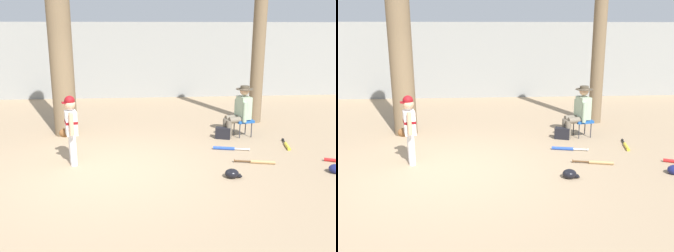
{
  "view_description": "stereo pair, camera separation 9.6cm",
  "coord_description": "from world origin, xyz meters",
  "views": [
    {
      "loc": [
        0.51,
        -6.24,
        2.48
      ],
      "look_at": [
        1.07,
        0.25,
        0.75
      ],
      "focal_mm": 39.46,
      "sensor_mm": 36.0,
      "label": 1
    },
    {
      "loc": [
        0.61,
        -6.25,
        2.48
      ],
      "look_at": [
        1.07,
        0.25,
        0.75
      ],
      "focal_mm": 39.46,
      "sensor_mm": 36.0,
      "label": 2
    }
  ],
  "objects": [
    {
      "name": "tree_near_player",
      "position": [
        -1.19,
        2.52,
        2.47
      ],
      "size": [
        0.8,
        0.8,
        5.73
      ],
      "color": "brown",
      "rests_on": "ground"
    },
    {
      "name": "folding_stool",
      "position": [
        3.0,
        1.99,
        0.36
      ],
      "size": [
        0.47,
        0.47,
        0.41
      ],
      "color": "#194C9E",
      "rests_on": "ground"
    },
    {
      "name": "young_ballplayer",
      "position": [
        -0.71,
        0.45,
        0.74
      ],
      "size": [
        0.42,
        0.57,
        1.31
      ],
      "color": "white",
      "rests_on": "ground"
    },
    {
      "name": "ground_plane",
      "position": [
        0.0,
        0.0,
        0.0
      ],
      "size": [
        60.0,
        60.0,
        0.0
      ],
      "primitive_type": "plane",
      "color": "#9E8466"
    },
    {
      "name": "bat_wood_tan",
      "position": [
        2.8,
        0.15,
        0.03
      ],
      "size": [
        0.76,
        0.24,
        0.07
      ],
      "color": "tan",
      "rests_on": "ground"
    },
    {
      "name": "batting_helmet_navy",
      "position": [
        4.0,
        -0.42,
        0.07
      ],
      "size": [
        0.29,
        0.23,
        0.17
      ],
      "color": "navy",
      "rests_on": "ground"
    },
    {
      "name": "batting_helmet_black",
      "position": [
        2.11,
        -0.47,
        0.07
      ],
      "size": [
        0.29,
        0.22,
        0.17
      ],
      "color": "black",
      "rests_on": "ground"
    },
    {
      "name": "tree_behind_spectator",
      "position": [
        3.71,
        3.33,
        2.01
      ],
      "size": [
        0.56,
        0.56,
        4.61
      ],
      "color": "brown",
      "rests_on": "ground"
    },
    {
      "name": "bat_blue_youth",
      "position": [
        2.38,
        1.0,
        0.03
      ],
      "size": [
        0.75,
        0.24,
        0.07
      ],
      "color": "#2347AD",
      "rests_on": "ground"
    },
    {
      "name": "bat_yellow_trainer",
      "position": [
        3.72,
        1.09,
        0.03
      ],
      "size": [
        0.2,
        0.72,
        0.07
      ],
      "color": "yellow",
      "rests_on": "ground"
    },
    {
      "name": "handbag_beside_stool",
      "position": [
        2.49,
        1.83,
        0.13
      ],
      "size": [
        0.38,
        0.28,
        0.26
      ],
      "primitive_type": "cube",
      "rotation": [
        0.0,
        0.0,
        -0.34
      ],
      "color": "black",
      "rests_on": "ground"
    },
    {
      "name": "seated_spectator",
      "position": [
        2.9,
        1.97,
        0.64
      ],
      "size": [
        0.68,
        0.54,
        1.2
      ],
      "color": "#6B6051",
      "rests_on": "ground"
    },
    {
      "name": "concrete_back_wall",
      "position": [
        0.0,
        7.39,
        1.35
      ],
      "size": [
        18.0,
        0.36,
        2.69
      ],
      "primitive_type": "cube",
      "color": "gray",
      "rests_on": "ground"
    }
  ]
}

